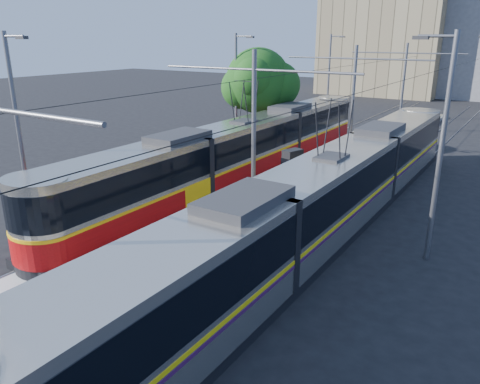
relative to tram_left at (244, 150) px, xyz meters
The scene contains 12 objects.
ground 13.47m from the tram_left, 74.37° to the right, with size 160.00×160.00×0.00m, color black.
platform 5.70m from the tram_left, 48.96° to the left, with size 4.00×50.00×0.30m, color gray.
tactile_strip_left 4.87m from the tram_left, 62.53° to the left, with size 0.70×50.00×0.01m, color gray.
tactile_strip_right 6.68m from the tram_left, 39.32° to the left, with size 0.70×50.00×0.01m, color gray.
rails 5.74m from the tram_left, 48.96° to the left, with size 8.71×70.00×0.03m.
tram_left is the anchor object (origin of this frame).
tram_right 8.75m from the tram_left, 34.59° to the right, with size 2.43×31.47×5.50m.
catenary 4.75m from the tram_left, 19.72° to the left, with size 9.20×70.00×7.00m.
street_lamps 9.23m from the tram_left, 66.13° to the left, with size 15.18×38.22×8.00m.
shelter 4.08m from the tram_left, 21.27° to the right, with size 0.88×1.14×2.21m.
tree 7.88m from the tram_left, 111.98° to the left, with size 4.90×4.53×7.12m.
building_left 47.94m from the tram_left, 97.73° to the left, with size 16.32×12.24×15.27m.
Camera 1 is at (10.21, -8.84, 7.79)m, focal length 35.00 mm.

